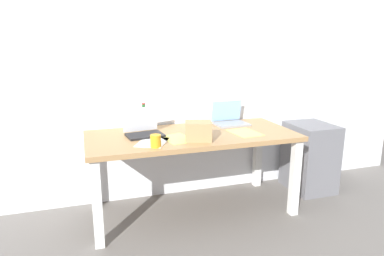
{
  "coord_description": "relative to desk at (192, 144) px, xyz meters",
  "views": [
    {
      "loc": [
        -0.87,
        -2.72,
        1.48
      ],
      "look_at": [
        0.0,
        0.0,
        0.77
      ],
      "focal_mm": 32.15,
      "sensor_mm": 36.0,
      "label": 1
    }
  ],
  "objects": [
    {
      "name": "ground_plane",
      "position": [
        0.0,
        0.0,
        -0.63
      ],
      "size": [
        8.0,
        8.0,
        0.0
      ],
      "primitive_type": "plane",
      "color": "slate"
    },
    {
      "name": "back_wall",
      "position": [
        0.0,
        0.46,
        0.67
      ],
      "size": [
        5.2,
        0.08,
        2.6
      ],
      "primitive_type": "cube",
      "color": "white",
      "rests_on": "ground"
    },
    {
      "name": "desk",
      "position": [
        0.0,
        0.0,
        0.0
      ],
      "size": [
        1.78,
        0.79,
        0.72
      ],
      "color": "#A37A4C",
      "rests_on": "ground"
    },
    {
      "name": "laptop_left",
      "position": [
        -0.41,
        0.08,
        0.14
      ],
      "size": [
        0.33,
        0.27,
        0.23
      ],
      "color": "black",
      "rests_on": "desk"
    },
    {
      "name": "laptop_right",
      "position": [
        0.45,
        0.23,
        0.13
      ],
      "size": [
        0.32,
        0.26,
        0.22
      ],
      "color": "gray",
      "rests_on": "desk"
    },
    {
      "name": "beer_bottle",
      "position": [
        -0.36,
        0.32,
        0.17
      ],
      "size": [
        0.07,
        0.07,
        0.23
      ],
      "color": "#1E5123",
      "rests_on": "desk"
    },
    {
      "name": "computer_mouse",
      "position": [
        0.19,
        0.2,
        0.11
      ],
      "size": [
        0.09,
        0.11,
        0.03
      ],
      "primitive_type": "ellipsoid",
      "rotation": [
        0.0,
        0.0,
        0.32
      ],
      "color": "#338CC6",
      "rests_on": "desk"
    },
    {
      "name": "cardboard_box",
      "position": [
        -0.01,
        -0.21,
        0.16
      ],
      "size": [
        0.25,
        0.23,
        0.15
      ],
      "primitive_type": "cube",
      "rotation": [
        0.0,
        0.0,
        -0.28
      ],
      "color": "tan",
      "rests_on": "desk"
    },
    {
      "name": "coffee_mug",
      "position": [
        -0.38,
        -0.29,
        0.14
      ],
      "size": [
        0.08,
        0.08,
        0.09
      ],
      "primitive_type": "cylinder",
      "color": "gold",
      "rests_on": "desk"
    },
    {
      "name": "paper_sheet_front_right",
      "position": [
        0.45,
        -0.11,
        0.09
      ],
      "size": [
        0.24,
        0.32,
        0.0
      ],
      "primitive_type": "cube",
      "rotation": [
        0.0,
        0.0,
        0.12
      ],
      "color": "#F4E06B",
      "rests_on": "desk"
    },
    {
      "name": "paper_yellow_folder",
      "position": [
        -0.17,
        -0.12,
        0.09
      ],
      "size": [
        0.27,
        0.33,
        0.0
      ],
      "primitive_type": "cube",
      "rotation": [
        0.0,
        0.0,
        0.22
      ],
      "color": "#F4E06B",
      "rests_on": "desk"
    },
    {
      "name": "paper_sheet_front_left",
      "position": [
        -0.38,
        -0.16,
        0.09
      ],
      "size": [
        0.32,
        0.36,
        0.0
      ],
      "primitive_type": "cube",
      "rotation": [
        0.0,
        0.0,
        -0.48
      ],
      "color": "white",
      "rests_on": "desk"
    },
    {
      "name": "filing_cabinet",
      "position": [
        1.3,
        0.1,
        -0.29
      ],
      "size": [
        0.4,
        0.48,
        0.69
      ],
      "primitive_type": "cube",
      "color": "slate",
      "rests_on": "ground"
    }
  ]
}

